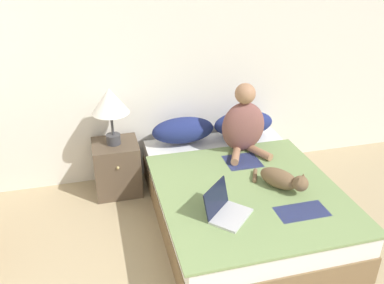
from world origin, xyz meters
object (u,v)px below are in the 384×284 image
pillow_far (244,124)px  table_lamp (110,103)px  bed (240,200)px  laptop_open (226,210)px  pillow_near (183,130)px  person_sitting (244,124)px  cat_tabby (283,179)px  nightstand (117,167)px

pillow_far → table_lamp: size_ratio=1.13×
bed → laptop_open: size_ratio=4.74×
laptop_open → table_lamp: (-0.70, 1.20, 0.44)m
pillow_near → table_lamp: (-0.68, -0.04, 0.36)m
person_sitting → table_lamp: size_ratio=1.22×
cat_tabby → laptop_open: 0.60m
person_sitting → nightstand: bearing=166.8°
cat_tabby → pillow_near: bearing=174.6°
nightstand → table_lamp: 0.67m
bed → pillow_far: size_ratio=3.11×
person_sitting → nightstand: (-1.17, 0.28, -0.45)m
person_sitting → cat_tabby: bearing=-83.7°
cat_tabby → table_lamp: table_lamp is taller
bed → table_lamp: (-0.99, 0.75, 0.71)m
pillow_far → nightstand: pillow_far is taller
bed → person_sitting: (0.19, 0.48, 0.49)m
person_sitting → laptop_open: size_ratio=1.64×
pillow_near → person_sitting: (0.50, -0.31, 0.15)m
cat_tabby → nightstand: bearing=-163.2°
pillow_far → laptop_open: pillow_far is taller
pillow_far → person_sitting: bearing=-112.3°
nightstand → pillow_far: bearing=1.6°
pillow_near → pillow_far: bearing=0.0°
bed → pillow_near: size_ratio=3.11×
person_sitting → table_lamp: (-1.18, 0.27, 0.22)m
pillow_far → cat_tabby: pillow_far is taller
bed → pillow_far: 0.92m
cat_tabby → laptop_open: bearing=-103.1°
laptop_open → table_lamp: table_lamp is taller
bed → person_sitting: size_ratio=2.89×
pillow_near → cat_tabby: (0.58, -1.01, -0.04)m
nightstand → table_lamp: table_lamp is taller
laptop_open → table_lamp: bearing=76.0°
pillow_near → cat_tabby: 1.17m
person_sitting → table_lamp: person_sitting is taller
bed → nightstand: nightstand is taller
person_sitting → cat_tabby: 0.73m
nightstand → cat_tabby: bearing=-37.9°
bed → pillow_far: pillow_far is taller
pillow_near → table_lamp: 0.77m
pillow_far → person_sitting: (-0.13, -0.31, 0.15)m
pillow_far → laptop_open: bearing=-116.1°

